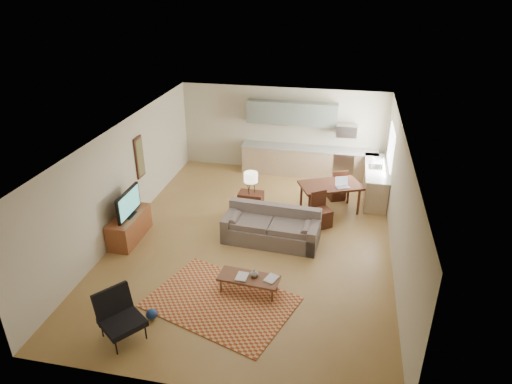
% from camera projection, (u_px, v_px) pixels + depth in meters
% --- Properties ---
extents(room, '(9.00, 9.00, 9.00)m').
position_uv_depth(room, '(253.00, 190.00, 10.55)').
color(room, olive).
rests_on(room, ground).
extents(kitchen_counter_back, '(4.26, 0.64, 0.92)m').
position_uv_depth(kitchen_counter_back, '(308.00, 161.00, 14.45)').
color(kitchen_counter_back, tan).
rests_on(kitchen_counter_back, ground).
extents(kitchen_counter_right, '(0.64, 2.26, 0.92)m').
position_uv_depth(kitchen_counter_right, '(375.00, 182.00, 13.05)').
color(kitchen_counter_right, tan).
rests_on(kitchen_counter_right, ground).
extents(kitchen_range, '(0.62, 0.62, 0.90)m').
position_uv_depth(kitchen_range, '(343.00, 164.00, 14.26)').
color(kitchen_range, '#A5A8AD').
rests_on(kitchen_range, ground).
extents(kitchen_microwave, '(0.62, 0.40, 0.35)m').
position_uv_depth(kitchen_microwave, '(347.00, 131.00, 13.79)').
color(kitchen_microwave, '#A5A8AD').
rests_on(kitchen_microwave, room).
extents(upper_cabinets, '(2.80, 0.34, 0.70)m').
position_uv_depth(upper_cabinets, '(292.00, 113.00, 14.04)').
color(upper_cabinets, slate).
rests_on(upper_cabinets, room).
extents(window_right, '(0.02, 1.40, 1.05)m').
position_uv_depth(window_right, '(391.00, 147.00, 12.51)').
color(window_right, white).
rests_on(window_right, room).
extents(wall_art_left, '(0.06, 0.42, 1.10)m').
position_uv_depth(wall_art_left, '(140.00, 157.00, 11.83)').
color(wall_art_left, olive).
rests_on(wall_art_left, room).
extents(triptych, '(1.70, 0.04, 0.50)m').
position_uv_depth(triptych, '(280.00, 117.00, 14.32)').
color(triptych, beige).
rests_on(triptych, room).
extents(rug, '(3.20, 2.67, 0.02)m').
position_uv_depth(rug, '(221.00, 302.00, 9.03)').
color(rug, '#9B3518').
rests_on(rug, floor).
extents(sofa, '(2.44, 1.20, 0.83)m').
position_uv_depth(sofa, '(271.00, 226.00, 10.89)').
color(sofa, '#62554E').
rests_on(sofa, floor).
extents(coffee_table, '(1.28, 0.60, 0.37)m').
position_uv_depth(coffee_table, '(249.00, 284.00, 9.25)').
color(coffee_table, '#542F1C').
rests_on(coffee_table, floor).
extents(book_a, '(0.26, 0.33, 0.03)m').
position_uv_depth(book_a, '(236.00, 276.00, 9.19)').
color(book_a, maroon).
rests_on(book_a, coffee_table).
extents(book_b, '(0.42, 0.45, 0.02)m').
position_uv_depth(book_b, '(267.00, 277.00, 9.16)').
color(book_b, navy).
rests_on(book_b, coffee_table).
extents(vase, '(0.17, 0.17, 0.18)m').
position_uv_depth(vase, '(254.00, 273.00, 9.15)').
color(vase, black).
rests_on(vase, coffee_table).
extents(armchair, '(1.10, 1.10, 0.89)m').
position_uv_depth(armchair, '(122.00, 318.00, 7.98)').
color(armchair, black).
rests_on(armchair, floor).
extents(tv_credenza, '(0.54, 1.41, 0.65)m').
position_uv_depth(tv_credenza, '(130.00, 227.00, 11.04)').
color(tv_credenza, brown).
rests_on(tv_credenza, floor).
extents(tv, '(0.11, 1.08, 0.65)m').
position_uv_depth(tv, '(128.00, 203.00, 10.75)').
color(tv, black).
rests_on(tv, tv_credenza).
extents(console_table, '(0.64, 0.43, 0.73)m').
position_uv_depth(console_table, '(251.00, 205.00, 11.97)').
color(console_table, '#381A10').
rests_on(console_table, floor).
extents(table_lamp, '(0.37, 0.37, 0.59)m').
position_uv_depth(table_lamp, '(251.00, 182.00, 11.68)').
color(table_lamp, beige).
rests_on(table_lamp, console_table).
extents(dining_table, '(1.82, 1.49, 0.81)m').
position_uv_depth(dining_table, '(330.00, 198.00, 12.27)').
color(dining_table, '#381A10').
rests_on(dining_table, floor).
extents(dining_chair_near, '(0.61, 0.62, 0.91)m').
position_uv_depth(dining_chair_near, '(322.00, 210.00, 11.55)').
color(dining_chair_near, '#381A10').
rests_on(dining_chair_near, floor).
extents(dining_chair_far, '(0.60, 0.61, 0.94)m').
position_uv_depth(dining_chair_far, '(337.00, 183.00, 12.94)').
color(dining_chair_far, '#381A10').
rests_on(dining_chair_far, floor).
extents(laptop, '(0.41, 0.36, 0.25)m').
position_uv_depth(laptop, '(343.00, 183.00, 11.89)').
color(laptop, '#A5A8AD').
rests_on(laptop, dining_table).
extents(soap_bottle, '(0.10, 0.11, 0.19)m').
position_uv_depth(soap_bottle, '(373.00, 159.00, 13.13)').
color(soap_bottle, beige).
rests_on(soap_bottle, kitchen_counter_right).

